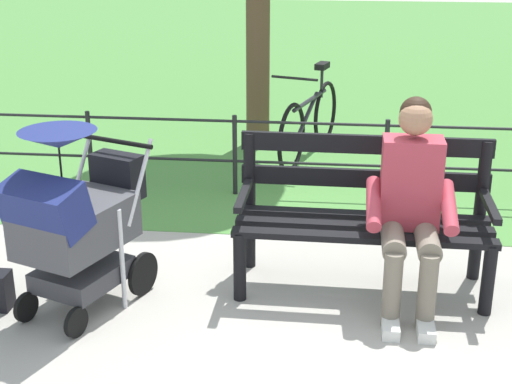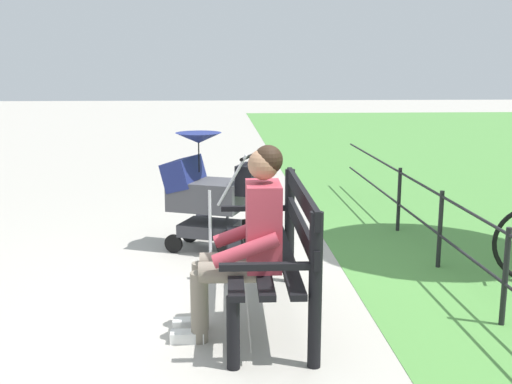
# 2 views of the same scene
# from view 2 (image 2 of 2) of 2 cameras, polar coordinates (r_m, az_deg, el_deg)

# --- Properties ---
(ground_plane) EXTENTS (60.00, 60.00, 0.00)m
(ground_plane) POSITION_cam_2_polar(r_m,az_deg,el_deg) (4.86, 0.08, -9.72)
(ground_plane) COLOR #ADA89E
(park_bench) EXTENTS (1.61, 0.62, 0.96)m
(park_bench) POSITION_cam_2_polar(r_m,az_deg,el_deg) (4.31, 1.95, -5.08)
(park_bench) COLOR black
(park_bench) RESTS_ON ground
(person_on_bench) EXTENTS (0.54, 0.74, 1.28)m
(person_on_bench) POSITION_cam_2_polar(r_m,az_deg,el_deg) (4.00, -0.87, -4.15)
(person_on_bench) COLOR slate
(person_on_bench) RESTS_ON ground
(stroller) EXTENTS (0.77, 1.00, 1.15)m
(stroller) POSITION_cam_2_polar(r_m,az_deg,el_deg) (5.94, -4.61, 0.14)
(stroller) COLOR black
(stroller) RESTS_ON ground
(handbag) EXTENTS (0.32, 0.14, 0.37)m
(handbag) POSITION_cam_2_polar(r_m,az_deg,el_deg) (6.62, -4.94, -2.84)
(handbag) COLOR black
(handbag) RESTS_ON ground
(park_fence) EXTENTS (8.86, 0.04, 0.70)m
(park_fence) POSITION_cam_2_polar(r_m,az_deg,el_deg) (4.65, 21.50, -5.95)
(park_fence) COLOR black
(park_fence) RESTS_ON ground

